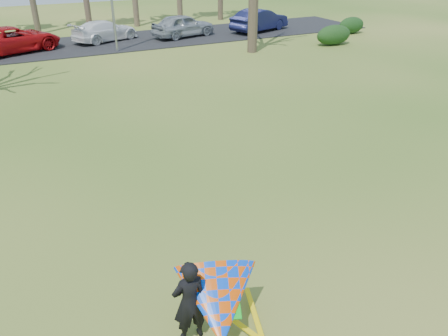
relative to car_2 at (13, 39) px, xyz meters
name	(u,v)px	position (x,y,z in m)	size (l,w,h in m)	color
ground	(260,242)	(4.04, -24.60, -0.88)	(100.00, 100.00, 0.00)	#235B13
parking_strip	(78,46)	(4.04, 0.40, -0.85)	(46.00, 7.00, 0.06)	black
hedge_near	(334,35)	(20.26, -7.20, -0.19)	(2.75, 1.25, 1.37)	#163513
hedge_far	(351,25)	(24.26, -4.42, -0.24)	(2.29, 1.08, 1.27)	#133413
car_2	(13,39)	(0.00, 0.00, 0.00)	(2.72, 5.90, 1.64)	red
car_3	(105,31)	(6.14, 1.05, -0.10)	(2.01, 4.94, 1.43)	white
car_4	(183,25)	(11.79, -0.01, 0.01)	(1.97, 4.89, 1.66)	#979EA4
car_5	(260,20)	(18.14, -0.56, 0.04)	(1.83, 5.24, 1.72)	#171B47
kite_flyer	(215,303)	(1.81, -26.74, -0.03)	(2.13, 2.39, 2.02)	black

